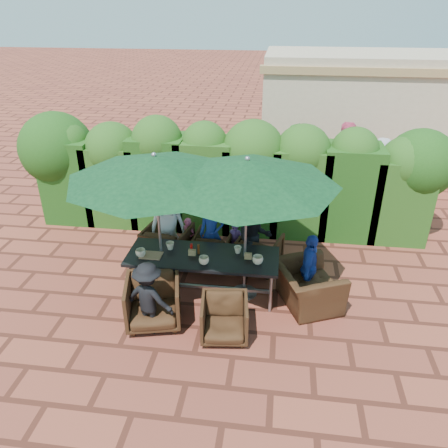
# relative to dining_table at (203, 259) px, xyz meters

# --- Properties ---
(ground) EXTENTS (80.00, 80.00, 0.00)m
(ground) POSITION_rel_dining_table_xyz_m (0.12, 0.21, -0.68)
(ground) COLOR brown
(ground) RESTS_ON ground
(dining_table) EXTENTS (2.50, 0.90, 0.75)m
(dining_table) POSITION_rel_dining_table_xyz_m (0.00, 0.00, 0.00)
(dining_table) COLOR black
(dining_table) RESTS_ON ground
(umbrella_left) EXTENTS (2.80, 2.80, 2.46)m
(umbrella_left) POSITION_rel_dining_table_xyz_m (-0.72, 0.07, 1.54)
(umbrella_left) COLOR gray
(umbrella_left) RESTS_ON ground
(umbrella_right) EXTENTS (2.84, 2.84, 2.46)m
(umbrella_right) POSITION_rel_dining_table_xyz_m (0.69, 0.07, 1.54)
(umbrella_right) COLOR gray
(umbrella_right) RESTS_ON ground
(chair_far_left) EXTENTS (0.93, 0.89, 0.83)m
(chair_far_left) POSITION_rel_dining_table_xyz_m (-0.83, 0.91, -0.26)
(chair_far_left) COLOR black
(chair_far_left) RESTS_ON ground
(chair_far_mid) EXTENTS (0.72, 0.68, 0.70)m
(chair_far_mid) POSITION_rel_dining_table_xyz_m (0.02, 1.01, -0.33)
(chair_far_mid) COLOR black
(chair_far_mid) RESTS_ON ground
(chair_far_right) EXTENTS (0.89, 0.86, 0.74)m
(chair_far_right) POSITION_rel_dining_table_xyz_m (0.90, 0.92, -0.31)
(chair_far_right) COLOR black
(chair_far_right) RESTS_ON ground
(chair_near_left) EXTENTS (0.97, 0.93, 0.84)m
(chair_near_left) POSITION_rel_dining_table_xyz_m (-0.63, -0.84, -0.26)
(chair_near_left) COLOR black
(chair_near_left) RESTS_ON ground
(chair_near_right) EXTENTS (0.75, 0.71, 0.70)m
(chair_near_right) POSITION_rel_dining_table_xyz_m (0.50, -1.02, -0.33)
(chair_near_right) COLOR black
(chair_near_right) RESTS_ON ground
(chair_end_right) EXTENTS (1.04, 1.24, 0.92)m
(chair_end_right) POSITION_rel_dining_table_xyz_m (1.74, -0.07, -0.22)
(chair_end_right) COLOR black
(chair_end_right) RESTS_ON ground
(adult_far_left) EXTENTS (0.74, 0.52, 1.38)m
(adult_far_left) POSITION_rel_dining_table_xyz_m (-0.84, 1.01, 0.01)
(adult_far_left) COLOR white
(adult_far_left) RESTS_ON ground
(adult_far_mid) EXTENTS (0.49, 0.42, 1.26)m
(adult_far_mid) POSITION_rel_dining_table_xyz_m (-0.01, 0.98, -0.05)
(adult_far_mid) COLOR navy
(adult_far_mid) RESTS_ON ground
(adult_far_right) EXTENTS (0.72, 0.53, 1.34)m
(adult_far_right) POSITION_rel_dining_table_xyz_m (0.79, 0.86, -0.01)
(adult_far_right) COLOR black
(adult_far_right) RESTS_ON ground
(adult_near_left) EXTENTS (0.81, 0.52, 1.17)m
(adult_near_left) POSITION_rel_dining_table_xyz_m (-0.62, -1.03, -0.09)
(adult_near_left) COLOR black
(adult_near_left) RESTS_ON ground
(adult_end_right) EXTENTS (0.46, 0.75, 1.20)m
(adult_end_right) POSITION_rel_dining_table_xyz_m (1.75, 0.08, -0.08)
(adult_end_right) COLOR navy
(adult_end_right) RESTS_ON ground
(child_left) EXTENTS (0.37, 0.34, 0.84)m
(child_left) POSITION_rel_dining_table_xyz_m (-0.49, 1.11, -0.26)
(child_left) COLOR #DF4E76
(child_left) RESTS_ON ground
(child_right) EXTENTS (0.35, 0.31, 0.84)m
(child_right) POSITION_rel_dining_table_xyz_m (0.42, 1.07, -0.26)
(child_right) COLOR #77499E
(child_right) RESTS_ON ground
(pedestrian_a) EXTENTS (1.82, 0.98, 1.85)m
(pedestrian_a) POSITION_rel_dining_table_xyz_m (1.55, 4.52, 0.25)
(pedestrian_a) COLOR green
(pedestrian_a) RESTS_ON ground
(pedestrian_b) EXTENTS (1.01, 0.72, 1.93)m
(pedestrian_b) POSITION_rel_dining_table_xyz_m (2.69, 4.50, 0.29)
(pedestrian_b) COLOR #DF4E76
(pedestrian_b) RESTS_ON ground
(pedestrian_c) EXTENTS (1.06, 0.63, 1.55)m
(pedestrian_c) POSITION_rel_dining_table_xyz_m (3.62, 4.59, 0.10)
(pedestrian_c) COLOR #9C9DA5
(pedestrian_c) RESTS_ON ground
(cup_a) EXTENTS (0.17, 0.17, 0.13)m
(cup_a) POSITION_rel_dining_table_xyz_m (-1.00, -0.17, 0.14)
(cup_a) COLOR beige
(cup_a) RESTS_ON dining_table
(cup_b) EXTENTS (0.14, 0.14, 0.13)m
(cup_b) POSITION_rel_dining_table_xyz_m (-0.58, 0.13, 0.14)
(cup_b) COLOR beige
(cup_b) RESTS_ON dining_table
(cup_c) EXTENTS (0.17, 0.17, 0.13)m
(cup_c) POSITION_rel_dining_table_xyz_m (0.07, -0.26, 0.14)
(cup_c) COLOR beige
(cup_c) RESTS_ON dining_table
(cup_d) EXTENTS (0.13, 0.13, 0.12)m
(cup_d) POSITION_rel_dining_table_xyz_m (0.56, 0.16, 0.13)
(cup_d) COLOR beige
(cup_d) RESTS_ON dining_table
(cup_e) EXTENTS (0.17, 0.17, 0.14)m
(cup_e) POSITION_rel_dining_table_xyz_m (0.91, -0.13, 0.14)
(cup_e) COLOR beige
(cup_e) RESTS_ON dining_table
(ketchup_bottle) EXTENTS (0.04, 0.04, 0.17)m
(ketchup_bottle) POSITION_rel_dining_table_xyz_m (-0.20, 0.06, 0.16)
(ketchup_bottle) COLOR #B20C0A
(ketchup_bottle) RESTS_ON dining_table
(sauce_bottle) EXTENTS (0.04, 0.04, 0.17)m
(sauce_bottle) POSITION_rel_dining_table_xyz_m (-0.08, 0.05, 0.16)
(sauce_bottle) COLOR #4C230C
(sauce_bottle) RESTS_ON dining_table
(serving_tray) EXTENTS (0.35, 0.25, 0.02)m
(serving_tray) POSITION_rel_dining_table_xyz_m (-0.84, -0.13, 0.08)
(serving_tray) COLOR #966A49
(serving_tray) RESTS_ON dining_table
(number_block_left) EXTENTS (0.12, 0.06, 0.10)m
(number_block_left) POSITION_rel_dining_table_xyz_m (-0.17, -0.02, 0.12)
(number_block_left) COLOR tan
(number_block_left) RESTS_ON dining_table
(number_block_right) EXTENTS (0.12, 0.06, 0.10)m
(number_block_right) POSITION_rel_dining_table_xyz_m (0.75, -0.00, 0.12)
(number_block_right) COLOR tan
(number_block_right) RESTS_ON dining_table
(hedge_wall) EXTENTS (9.10, 1.60, 2.42)m
(hedge_wall) POSITION_rel_dining_table_xyz_m (-0.03, 2.53, 0.65)
(hedge_wall) COLOR #183A0F
(hedge_wall) RESTS_ON ground
(building) EXTENTS (6.20, 3.08, 3.20)m
(building) POSITION_rel_dining_table_xyz_m (3.62, 7.20, 0.93)
(building) COLOR beige
(building) RESTS_ON ground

